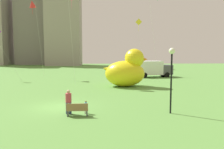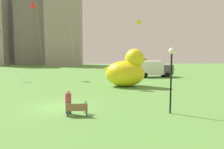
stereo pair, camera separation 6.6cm
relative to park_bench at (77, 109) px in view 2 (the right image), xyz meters
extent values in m
plane|color=#5B9241|center=(-1.67, 2.73, -0.47)|extent=(140.00, 140.00, 0.00)
cube|color=olive|center=(0.00, 0.08, -0.05)|extent=(1.47, 0.49, 0.06)
cube|color=olive|center=(0.00, -0.12, 0.21)|extent=(1.46, 0.10, 0.45)
cube|color=#47474C|center=(-0.65, 0.06, -0.27)|extent=(0.09, 0.37, 0.39)
cube|color=#47474C|center=(0.65, 0.09, -0.27)|extent=(0.09, 0.37, 0.39)
cylinder|color=#38476B|center=(-0.79, 0.61, -0.05)|extent=(0.19, 0.19, 0.84)
cylinder|color=#38476B|center=(-0.57, 0.61, -0.05)|extent=(0.19, 0.19, 0.84)
cylinder|color=#B23F4C|center=(-0.68, 0.61, 0.69)|extent=(0.42, 0.42, 0.63)
sphere|color=#D8AD8C|center=(-0.68, 0.61, 1.13)|extent=(0.25, 0.25, 0.25)
cylinder|color=silver|center=(0.47, 0.65, -0.24)|extent=(0.10, 0.10, 0.45)
cylinder|color=silver|center=(0.59, 0.65, -0.24)|extent=(0.10, 0.10, 0.45)
cylinder|color=#4CBFC6|center=(0.53, 0.65, 0.15)|extent=(0.22, 0.22, 0.34)
sphere|color=brown|center=(0.53, 0.65, 0.38)|extent=(0.13, 0.13, 0.13)
ellipsoid|color=yellow|center=(4.49, 13.34, 1.18)|extent=(5.05, 3.73, 3.29)
sphere|color=yellow|center=(5.70, 13.34, 3.12)|extent=(2.46, 2.46, 2.46)
cone|color=orange|center=(6.81, 13.34, 3.00)|extent=(1.11, 1.11, 1.11)
cone|color=yellow|center=(2.29, 13.34, 1.73)|extent=(1.51, 1.32, 1.59)
cylinder|color=black|center=(6.56, 0.51, 1.67)|extent=(0.12, 0.12, 4.27)
sphere|color=#EAEACC|center=(6.56, 0.51, 3.97)|extent=(0.43, 0.43, 0.43)
cube|color=white|center=(9.68, 24.16, 1.18)|extent=(5.03, 3.02, 2.40)
cube|color=#4C4C56|center=(12.92, 24.68, 0.82)|extent=(2.18, 2.56, 1.68)
cylinder|color=black|center=(12.72, 24.65, -0.02)|extent=(1.27, 2.51, 0.90)
cylinder|color=black|center=(8.65, 24.00, -0.02)|extent=(1.27, 2.51, 0.90)
cube|color=gray|center=(-23.67, 69.17, 16.90)|extent=(11.65, 9.63, 34.73)
cube|color=#9E938C|center=(-11.67, 62.25, 16.42)|extent=(11.36, 8.85, 33.78)
cylinder|color=silver|center=(-9.17, 24.08, 5.81)|extent=(0.54, 2.26, 12.56)
cone|color=red|center=(-10.29, 24.34, 12.09)|extent=(1.15, 1.53, 1.49)
cylinder|color=red|center=(-10.29, 24.34, 11.19)|extent=(0.04, 0.04, 1.60)
cylinder|color=silver|center=(8.76, 26.37, 4.58)|extent=(2.66, 0.72, 10.10)
cube|color=yellow|center=(8.41, 27.69, 9.62)|extent=(1.17, 0.62, 1.27)
cylinder|color=yellow|center=(8.41, 27.69, 8.72)|extent=(0.04, 0.04, 1.60)
cylinder|color=silver|center=(-2.52, 15.63, 5.52)|extent=(0.82, 0.08, 11.98)
cylinder|color=pink|center=(-2.48, 16.03, 10.62)|extent=(0.04, 0.04, 1.60)
cylinder|color=silver|center=(9.17, 18.32, 6.40)|extent=(1.50, 1.43, 13.75)
cylinder|color=silver|center=(-13.15, 19.94, 3.34)|extent=(2.73, 3.74, 7.63)
camera|label=1|loc=(1.82, -14.94, 3.85)|focal=35.81mm
camera|label=2|loc=(1.89, -14.94, 3.85)|focal=35.81mm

